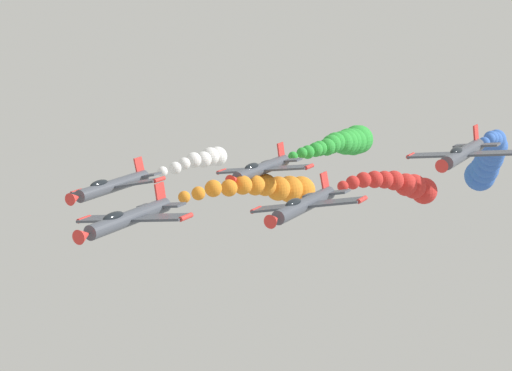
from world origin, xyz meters
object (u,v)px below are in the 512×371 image
object	(u,v)px
airplane_left_inner	(304,205)
airplane_left_outer	(261,169)
airplane_right_outer	(462,154)
airplane_right_inner	(112,186)
airplane_lead	(128,218)

from	to	relation	value
airplane_left_inner	airplane_left_outer	bearing A→B (deg)	-47.84
airplane_left_inner	airplane_right_outer	size ratio (longest dim) A/B	1.00
airplane_right_inner	airplane_right_outer	xyz separation A→B (m)	(-27.21, -10.82, 3.49)
airplane_right_inner	airplane_left_outer	size ratio (longest dim) A/B	1.00
airplane_right_inner	airplane_left_outer	xyz separation A→B (m)	(-8.77, -10.61, 0.41)
airplane_lead	airplane_right_inner	size ratio (longest dim) A/B	1.00
airplane_left_inner	airplane_right_outer	distance (m)	14.24
airplane_left_inner	airplane_right_inner	distance (m)	18.05
airplane_left_inner	airplane_lead	bearing A→B (deg)	47.68
airplane_right_inner	airplane_left_inner	bearing A→B (deg)	-178.86
airplane_left_inner	airplane_right_inner	xyz separation A→B (m)	(18.04, 0.36, -0.42)
airplane_left_outer	airplane_right_inner	bearing A→B (deg)	50.43
airplane_lead	airplane_left_inner	bearing A→B (deg)	-132.32
airplane_left_outer	airplane_right_outer	distance (m)	18.70
airplane_lead	airplane_left_inner	distance (m)	13.58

